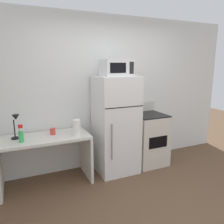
% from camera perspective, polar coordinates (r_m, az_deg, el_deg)
% --- Properties ---
extents(ground_plane, '(12.00, 12.00, 0.00)m').
position_cam_1_polar(ground_plane, '(3.00, 12.71, -24.66)').
color(ground_plane, brown).
extents(wall_back_white, '(5.00, 0.10, 2.60)m').
position_cam_1_polar(wall_back_white, '(3.92, -1.36, 5.08)').
color(wall_back_white, silver).
rests_on(wall_back_white, ground).
extents(desk, '(1.30, 0.60, 0.75)m').
position_cam_1_polar(desk, '(3.47, -16.82, -9.49)').
color(desk, silver).
rests_on(desk, ground).
extents(desk_lamp, '(0.14, 0.12, 0.35)m').
position_cam_1_polar(desk_lamp, '(3.37, -23.65, -2.50)').
color(desk_lamp, black).
rests_on(desk_lamp, desk).
extents(spray_bottle, '(0.06, 0.06, 0.25)m').
position_cam_1_polar(spray_bottle, '(3.24, -22.44, -5.58)').
color(spray_bottle, green).
rests_on(spray_bottle, desk).
extents(coffee_mug, '(0.08, 0.08, 0.09)m').
position_cam_1_polar(coffee_mug, '(3.46, -15.06, -4.85)').
color(coffee_mug, '#D83F33').
rests_on(coffee_mug, desk).
extents(paper_towel_roll, '(0.11, 0.11, 0.24)m').
position_cam_1_polar(paper_towel_roll, '(3.31, -9.11, -4.02)').
color(paper_towel_roll, white).
rests_on(paper_towel_roll, desk).
extents(refrigerator, '(0.65, 0.65, 1.61)m').
position_cam_1_polar(refrigerator, '(3.67, 0.91, -3.34)').
color(refrigerator, white).
rests_on(refrigerator, ground).
extents(microwave, '(0.46, 0.35, 0.26)m').
position_cam_1_polar(microwave, '(3.52, 1.11, 11.37)').
color(microwave, silver).
rests_on(microwave, refrigerator).
extents(oven_range, '(0.57, 0.61, 1.10)m').
position_cam_1_polar(oven_range, '(4.10, 9.32, -6.76)').
color(oven_range, beige).
rests_on(oven_range, ground).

